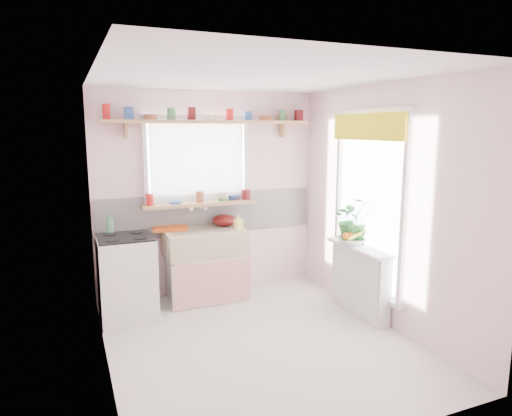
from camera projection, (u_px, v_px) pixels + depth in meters
name	position (u px, v px, depth m)	size (l,w,h in m)	color
room	(283.00, 188.00, 5.24)	(3.20, 3.20, 3.20)	beige
sink_unit	(206.00, 264.00, 5.49)	(0.95, 0.65, 1.11)	white
cooker	(127.00, 278.00, 4.90)	(0.58, 0.58, 0.93)	white
radiator_ledge	(360.00, 279.00, 5.05)	(0.22, 0.95, 0.78)	white
windowsill	(200.00, 204.00, 5.53)	(1.40, 0.22, 0.04)	tan
pine_shelf	(211.00, 122.00, 5.41)	(2.52, 0.24, 0.04)	tan
shelf_crockery	(211.00, 115.00, 5.40)	(2.47, 0.11, 0.12)	red
sill_crockery	(200.00, 198.00, 5.52)	(1.35, 0.11, 0.12)	red
dish_tray	(170.00, 228.00, 5.46)	(0.41, 0.31, 0.04)	#D85113
colander	(225.00, 220.00, 5.66)	(0.31, 0.31, 0.14)	#540E0E
jade_plant	(354.00, 219.00, 5.13)	(0.47, 0.41, 0.52)	#2C6E2F
fruit_bowl	(351.00, 241.00, 5.04)	(0.31, 0.31, 0.08)	white
herb_pot	(362.00, 235.00, 5.01)	(0.12, 0.08, 0.24)	#2E6A2A
soap_bottle_sink	(239.00, 222.00, 5.41)	(0.09, 0.09, 0.19)	#F9F56F
sill_cup	(224.00, 196.00, 5.67)	(0.13, 0.13, 0.10)	beige
sill_bowl	(232.00, 197.00, 5.74)	(0.21, 0.21, 0.06)	#2D4194
shelf_vase	(282.00, 115.00, 5.82)	(0.14, 0.14, 0.14)	#A35E32
cooker_bottle	(110.00, 223.00, 4.95)	(0.09, 0.09, 0.23)	#468D57
fruit	(351.00, 236.00, 5.04)	(0.20, 0.14, 0.10)	orange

